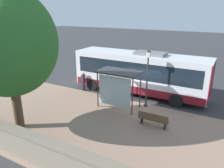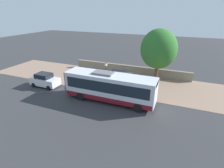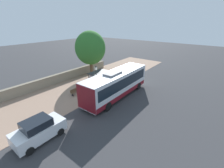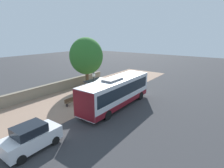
% 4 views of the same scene
% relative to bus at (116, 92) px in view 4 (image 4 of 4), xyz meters
% --- Properties ---
extents(ground_plane, '(120.00, 120.00, 0.00)m').
position_rel_bus_xyz_m(ground_plane, '(-1.75, -0.75, -1.82)').
color(ground_plane, '#353538').
rests_on(ground_plane, ground).
extents(sidewalk_plaza, '(9.00, 44.00, 0.02)m').
position_rel_bus_xyz_m(sidewalk_plaza, '(-6.25, -0.75, -1.81)').
color(sidewalk_plaza, '#937560').
rests_on(sidewalk_plaza, ground).
extents(stone_wall, '(0.60, 20.00, 1.41)m').
position_rel_bus_xyz_m(stone_wall, '(-10.30, -0.75, -1.11)').
color(stone_wall, gray).
rests_on(stone_wall, ground).
extents(bus, '(2.72, 10.70, 3.52)m').
position_rel_bus_xyz_m(bus, '(0.00, 0.00, 0.00)').
color(bus, silver).
rests_on(bus, ground).
extents(bus_shelter, '(1.65, 2.92, 2.66)m').
position_rel_bus_xyz_m(bus_shelter, '(-3.38, 0.21, 0.35)').
color(bus_shelter, '#2D2D33').
rests_on(bus_shelter, ground).
extents(pedestrian, '(0.34, 0.22, 1.60)m').
position_rel_bus_xyz_m(pedestrian, '(-1.61, 4.44, -0.89)').
color(pedestrian, '#2D3347').
rests_on(pedestrian, ground).
extents(bench, '(0.40, 1.79, 0.88)m').
position_rel_bus_xyz_m(bench, '(-4.63, -2.79, -1.34)').
color(bench, brown).
rests_on(bench, ground).
extents(street_lamp_near, '(0.28, 0.28, 4.07)m').
position_rel_bus_xyz_m(street_lamp_near, '(-2.16, -1.40, 0.60)').
color(street_lamp_near, '#2D332D').
rests_on(street_lamp_near, ground).
extents(shade_tree, '(5.18, 5.18, 7.78)m').
position_rel_bus_xyz_m(shade_tree, '(-8.48, 4.03, 3.09)').
color(shade_tree, brown).
rests_on(shade_tree, ground).
extents(parked_car_behind_bus, '(2.00, 4.05, 1.92)m').
position_rel_bus_xyz_m(parked_car_behind_bus, '(-0.48, -10.16, -0.89)').
color(parked_car_behind_bus, silver).
rests_on(parked_car_behind_bus, ground).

